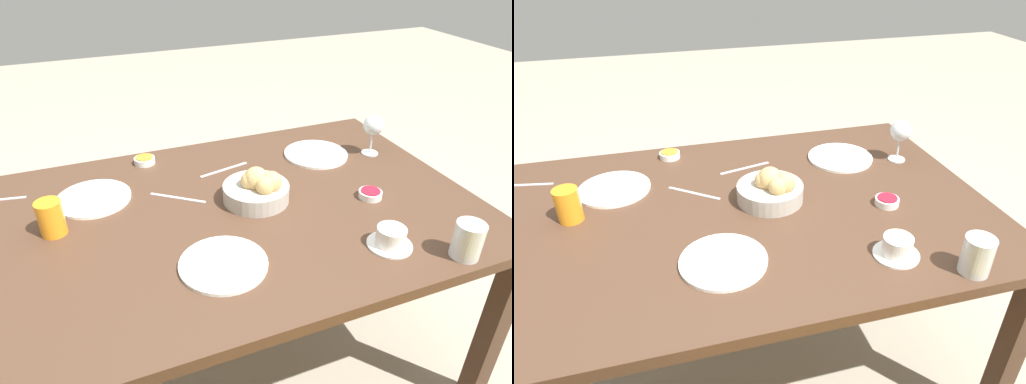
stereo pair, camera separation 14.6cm
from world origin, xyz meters
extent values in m
plane|color=#A89E89|center=(0.00, 0.00, 0.00)|extent=(10.00, 10.00, 0.00)
cube|color=#4C3323|center=(0.00, 0.00, 0.69)|extent=(1.54, 1.02, 0.03)
cube|color=#4C3323|center=(-0.72, -0.46, 0.34)|extent=(0.06, 0.06, 0.67)
cube|color=#4C3323|center=(0.72, -0.46, 0.34)|extent=(0.06, 0.06, 0.67)
cube|color=#4C3323|center=(-0.72, 0.46, 0.34)|extent=(0.06, 0.06, 0.67)
cylinder|color=#B2ADA3|center=(-0.09, -0.02, 0.73)|extent=(0.21, 0.21, 0.05)
sphere|color=tan|center=(-0.13, 0.01, 0.78)|extent=(0.07, 0.07, 0.07)
sphere|color=tan|center=(-0.07, -0.03, 0.78)|extent=(0.06, 0.06, 0.06)
sphere|color=tan|center=(-0.10, 0.02, 0.78)|extent=(0.06, 0.06, 0.06)
sphere|color=tan|center=(-0.09, -0.02, 0.79)|extent=(0.08, 0.08, 0.08)
cylinder|color=white|center=(-0.42, -0.24, 0.71)|extent=(0.24, 0.24, 0.01)
cylinder|color=white|center=(0.40, -0.22, 0.71)|extent=(0.24, 0.24, 0.01)
cylinder|color=white|center=(0.11, 0.25, 0.71)|extent=(0.24, 0.24, 0.01)
cylinder|color=orange|center=(0.52, -0.07, 0.76)|extent=(0.07, 0.07, 0.11)
cylinder|color=silver|center=(-0.50, 0.45, 0.76)|extent=(0.08, 0.08, 0.10)
cylinder|color=silver|center=(-0.62, -0.18, 0.71)|extent=(0.06, 0.06, 0.00)
cylinder|color=silver|center=(-0.62, -0.18, 0.75)|extent=(0.01, 0.01, 0.07)
sphere|color=silver|center=(-0.62, -0.18, 0.82)|extent=(0.08, 0.08, 0.08)
cylinder|color=white|center=(-0.34, 0.34, 0.71)|extent=(0.13, 0.13, 0.01)
cylinder|color=white|center=(-0.34, 0.34, 0.74)|extent=(0.08, 0.08, 0.05)
cylinder|color=white|center=(-0.44, 0.10, 0.72)|extent=(0.08, 0.08, 0.02)
cylinder|color=#A3192D|center=(-0.44, 0.10, 0.73)|extent=(0.06, 0.06, 0.00)
cylinder|color=white|center=(0.20, -0.42, 0.72)|extent=(0.08, 0.08, 0.02)
cylinder|color=#C67F28|center=(0.20, -0.42, 0.73)|extent=(0.06, 0.06, 0.00)
cube|color=#B7B7BC|center=(-0.06, -0.26, 0.71)|extent=(0.19, 0.05, 0.00)
cube|color=#B7B7BC|center=(0.15, -0.13, 0.71)|extent=(0.16, 0.13, 0.00)
cube|color=#B7B7BC|center=(0.68, -0.33, 0.71)|extent=(0.15, 0.04, 0.00)
camera|label=1|loc=(0.38, 1.14, 1.49)|focal=32.00mm
camera|label=2|loc=(0.24, 1.19, 1.49)|focal=32.00mm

